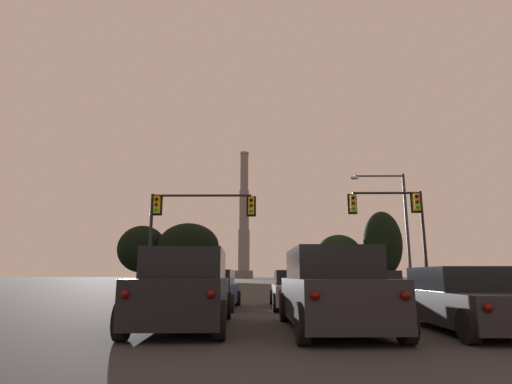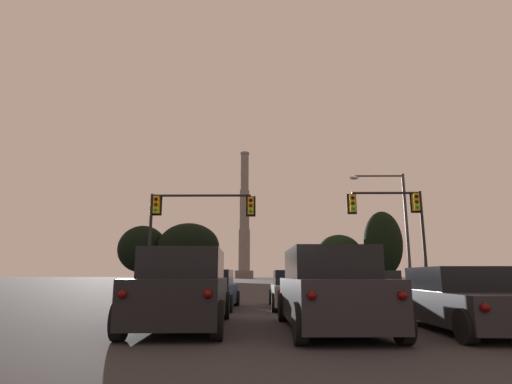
{
  "view_description": "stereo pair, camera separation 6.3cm",
  "coord_description": "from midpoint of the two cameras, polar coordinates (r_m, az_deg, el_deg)",
  "views": [
    {
      "loc": [
        -1.64,
        -0.16,
        1.23
      ],
      "look_at": [
        -2.04,
        45.02,
        10.68
      ],
      "focal_mm": 28.0,
      "sensor_mm": 36.0,
      "label": 1
    },
    {
      "loc": [
        -1.58,
        -0.16,
        1.23
      ],
      "look_at": [
        -2.04,
        45.02,
        10.68
      ],
      "focal_mm": 28.0,
      "sensor_mm": 36.0,
      "label": 2
    }
  ],
  "objects": [
    {
      "name": "suv_center_lane_second",
      "position": [
        9.67,
        10.52,
        -13.61
      ],
      "size": [
        2.22,
        4.95,
        1.86
      ],
      "rotation": [
        0.0,
        0.0,
        0.03
      ],
      "color": "#232328",
      "rests_on": "ground_plane"
    },
    {
      "name": "sedan_right_lane_second",
      "position": [
        10.7,
        27.34,
        -13.57
      ],
      "size": [
        2.04,
        4.72,
        1.43
      ],
      "rotation": [
        0.0,
        0.0,
        -0.01
      ],
      "color": "#232328",
      "rests_on": "ground_plane"
    },
    {
      "name": "traffic_light_overhead_left",
      "position": [
        24.28,
        -9.96,
        -3.48
      ],
      "size": [
        6.47,
        0.5,
        6.07
      ],
      "color": "black",
      "rests_on": "ground_plane"
    },
    {
      "name": "treeline_left_mid",
      "position": [
        91.63,
        17.64,
        -6.98
      ],
      "size": [
        8.24,
        7.42,
        15.01
      ],
      "color": "black",
      "rests_on": "ground_plane"
    },
    {
      "name": "sedan_right_lane_front",
      "position": [
        18.07,
        16.78,
        -13.12
      ],
      "size": [
        2.05,
        4.73,
        1.43
      ],
      "rotation": [
        0.0,
        0.0,
        -0.02
      ],
      "color": "silver",
      "rests_on": "ground_plane"
    },
    {
      "name": "treeline_far_right",
      "position": [
        94.16,
        11.76,
        -8.88
      ],
      "size": [
        10.42,
        9.38,
        10.38
      ],
      "color": "black",
      "rests_on": "ground_plane"
    },
    {
      "name": "sedan_center_lane_front",
      "position": [
        16.07,
        5.69,
        -13.77
      ],
      "size": [
        1.98,
        4.71,
        1.43
      ],
      "rotation": [
        0.0,
        0.0,
        0.0
      ],
      "color": "gray",
      "rests_on": "ground_plane"
    },
    {
      "name": "street_lamp",
      "position": [
        29.11,
        19.42,
        -3.44
      ],
      "size": [
        3.84,
        0.36,
        8.22
      ],
      "color": "#38383A",
      "rests_on": "ground_plane"
    },
    {
      "name": "treeline_right_mid",
      "position": [
        95.01,
        -15.99,
        -7.83
      ],
      "size": [
        10.97,
        9.87,
        12.37
      ],
      "color": "black",
      "rests_on": "ground_plane"
    },
    {
      "name": "traffic_light_overhead_right",
      "position": [
        25.24,
        19.59,
        -3.23
      ],
      "size": [
        4.57,
        0.5,
        6.2
      ],
      "color": "black",
      "rests_on": "ground_plane"
    },
    {
      "name": "treeline_center_left",
      "position": [
        90.58,
        -9.66,
        -7.69
      ],
      "size": [
        13.55,
        12.2,
        12.66
      ],
      "color": "black",
      "rests_on": "ground_plane"
    },
    {
      "name": "suv_left_lane_second",
      "position": [
        10.15,
        -10.13,
        -13.53
      ],
      "size": [
        2.31,
        4.98,
        1.86
      ],
      "rotation": [
        0.0,
        0.0,
        0.05
      ],
      "color": "black",
      "rests_on": "ground_plane"
    },
    {
      "name": "hatchback_left_lane_front",
      "position": [
        15.56,
        -6.41,
        -13.84
      ],
      "size": [
        1.98,
        4.14,
        1.44
      ],
      "rotation": [
        0.0,
        0.0,
        -0.02
      ],
      "color": "navy",
      "rests_on": "ground_plane"
    },
    {
      "name": "smokestack",
      "position": [
        155.64,
        -1.75,
        -5.05
      ],
      "size": [
        7.12,
        7.12,
        49.82
      ],
      "color": "slate",
      "rests_on": "ground_plane"
    }
  ]
}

